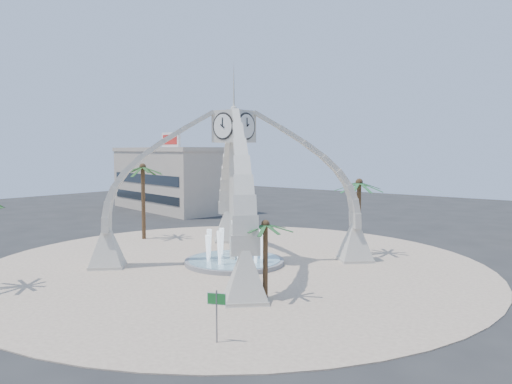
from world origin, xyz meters
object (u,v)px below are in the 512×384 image
Objects in this scene: palm_west at (143,168)px; street_sign at (217,306)px; palm_north at (359,183)px; fountain at (234,261)px; clock_tower at (234,184)px; palm_east at (265,225)px.

street_sign is (25.01, -15.73, -5.51)m from palm_west.
fountain is at bearing -123.11° from palm_north.
clock_tower is 15.08m from palm_west.
clock_tower is 2.16× the size of palm_west.
palm_west is at bearing 169.50° from clock_tower.
palm_north reaches higher than fountain.
fountain reaches higher than street_sign.
palm_west is 3.20× the size of street_sign.
fountain is 1.51× the size of palm_east.
palm_east is (7.67, -5.90, 4.33)m from fountain.
street_sign is at bearing -70.39° from palm_east.
street_sign is at bearing -79.79° from palm_north.
palm_west is at bearing 169.50° from fountain.
palm_north is at bearing 56.89° from fountain.
fountain is 10.61m from palm_east.
fountain is at bearing 90.00° from clock_tower.
fountain is 16.64m from palm_west.
palm_west is 30.05m from street_sign.
clock_tower is at bearing 142.44° from palm_east.
palm_north is (6.16, 9.44, 6.03)m from fountain.
fountain is 0.96× the size of palm_west.
fountain is 1.11× the size of palm_north.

